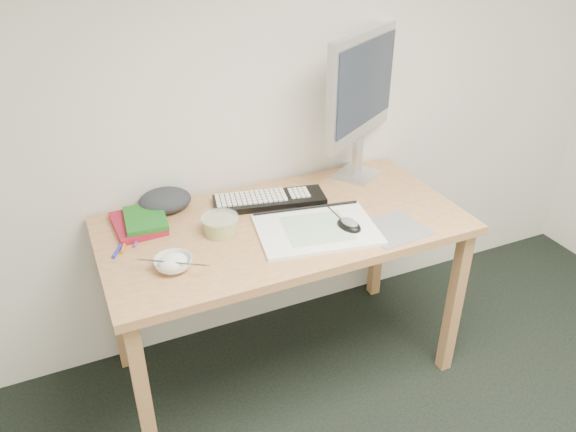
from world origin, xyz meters
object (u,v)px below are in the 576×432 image
object	(u,v)px
desk	(284,240)
monitor	(362,89)
sketchpad	(317,230)
keyboard	(269,200)
rice_bowl	(173,264)

from	to	relation	value
desk	monitor	size ratio (longest dim) A/B	2.20
desk	monitor	distance (m)	0.71
desk	sketchpad	size ratio (longest dim) A/B	3.16
keyboard	rice_bowl	world-z (taller)	rice_bowl
sketchpad	keyboard	distance (m)	0.29
keyboard	rice_bowl	size ratio (longest dim) A/B	3.50
keyboard	monitor	distance (m)	0.60
rice_bowl	sketchpad	bearing A→B (deg)	2.24
sketchpad	monitor	distance (m)	0.65
sketchpad	rice_bowl	xyz separation A→B (m)	(-0.55, -0.02, 0.01)
monitor	rice_bowl	size ratio (longest dim) A/B	4.90
monitor	rice_bowl	bearing A→B (deg)	169.20
sketchpad	rice_bowl	world-z (taller)	rice_bowl
sketchpad	rice_bowl	distance (m)	0.55
sketchpad	keyboard	size ratio (longest dim) A/B	0.98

